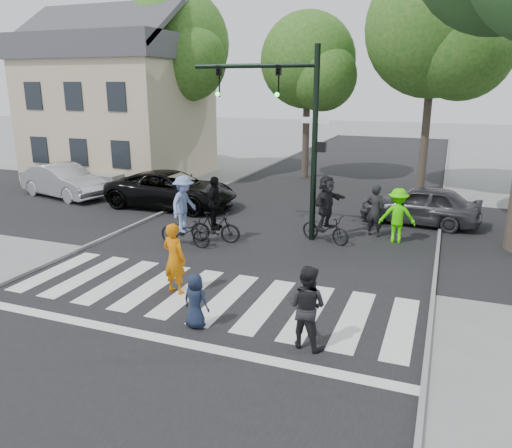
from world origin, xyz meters
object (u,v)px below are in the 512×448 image
at_px(cyclist_mid, 215,216).
at_px(traffic_signal, 289,116).
at_px(cyclist_left, 184,216).
at_px(car_suv, 172,190).
at_px(car_silver, 64,181).
at_px(cyclist_right, 326,213).
at_px(pedestrian_woman, 174,259).
at_px(pedestrian_child, 196,301).
at_px(pedestrian_adult, 307,307).
at_px(car_grey, 420,205).

bearing_deg(cyclist_mid, traffic_signal, 34.74).
bearing_deg(cyclist_left, car_suv, 124.68).
relative_size(traffic_signal, car_silver, 1.35).
distance_m(cyclist_left, car_silver, 9.36).
bearing_deg(cyclist_mid, cyclist_right, 21.24).
distance_m(pedestrian_woman, pedestrian_child, 1.93).
relative_size(pedestrian_child, car_silver, 0.26).
bearing_deg(car_suv, pedestrian_woman, -149.73).
bearing_deg(traffic_signal, cyclist_mid, -145.26).
relative_size(cyclist_right, car_suv, 0.41).
xyz_separation_m(pedestrian_woman, cyclist_right, (2.43, 5.21, 0.09)).
bearing_deg(pedestrian_adult, pedestrian_woman, -8.56).
height_order(pedestrian_child, cyclist_left, cyclist_left).
bearing_deg(pedestrian_child, car_suv, -50.92).
height_order(traffic_signal, pedestrian_woman, traffic_signal).
relative_size(pedestrian_woman, pedestrian_adult, 1.06).
xyz_separation_m(traffic_signal, car_silver, (-11.04, 2.18, -3.17)).
bearing_deg(cyclist_left, cyclist_mid, 42.60).
bearing_deg(cyclist_left, car_silver, 153.42).
bearing_deg(car_silver, cyclist_left, -102.49).
bearing_deg(cyclist_left, cyclist_right, 25.83).
distance_m(pedestrian_adult, cyclist_left, 6.93).
relative_size(pedestrian_woman, cyclist_mid, 0.82).
xyz_separation_m(pedestrian_woman, pedestrian_child, (1.29, -1.40, -0.29)).
distance_m(cyclist_left, car_grey, 8.43).
xyz_separation_m(pedestrian_woman, cyclist_mid, (-0.83, 3.94, 0.00)).
distance_m(cyclist_right, car_suv, 7.27).
bearing_deg(car_silver, cyclist_mid, -97.15).
bearing_deg(pedestrian_child, cyclist_left, -52.65).
xyz_separation_m(traffic_signal, cyclist_left, (-2.67, -2.01, -2.94)).
bearing_deg(cyclist_right, cyclist_mid, -158.76).
relative_size(cyclist_left, car_suv, 0.42).
distance_m(pedestrian_adult, car_suv, 11.98).
xyz_separation_m(cyclist_right, car_grey, (2.64, 3.30, -0.25)).
distance_m(pedestrian_woman, cyclist_right, 5.75).
distance_m(cyclist_left, cyclist_right, 4.41).
relative_size(pedestrian_child, cyclist_right, 0.54).
height_order(pedestrian_adult, cyclist_mid, cyclist_mid).
height_order(cyclist_right, car_suv, cyclist_right).
xyz_separation_m(cyclist_mid, car_grey, (5.90, 4.57, -0.16)).
height_order(pedestrian_woman, cyclist_right, cyclist_right).
bearing_deg(pedestrian_woman, cyclist_left, -53.50).
height_order(pedestrian_child, pedestrian_adult, pedestrian_adult).
bearing_deg(pedestrian_child, pedestrian_woman, -41.16).
bearing_deg(pedestrian_woman, pedestrian_child, 144.01).
bearing_deg(cyclist_right, cyclist_left, -154.17).
bearing_deg(car_grey, car_silver, -80.06).
xyz_separation_m(pedestrian_adult, cyclist_mid, (-4.44, 5.28, 0.05)).
bearing_deg(cyclist_right, car_suv, 161.55).
relative_size(traffic_signal, cyclist_right, 2.79).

